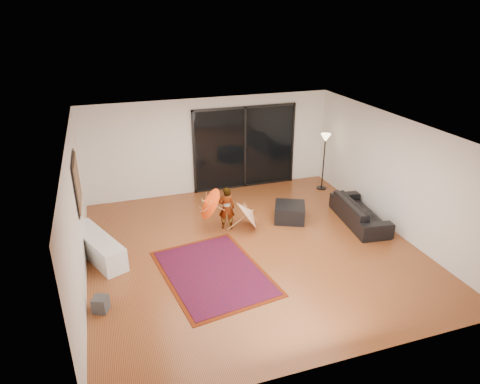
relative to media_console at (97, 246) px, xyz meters
name	(u,v)px	position (x,y,z in m)	size (l,w,h in m)	color
floor	(252,249)	(3.25, -0.73, -0.26)	(7.00, 7.00, 0.00)	brown
ceiling	(254,131)	(3.25, -0.73, 2.44)	(7.00, 7.00, 0.00)	white
wall_back	(211,146)	(3.25, 2.77, 1.09)	(7.00, 7.00, 0.00)	silver
wall_front	(339,290)	(3.25, -4.23, 1.09)	(7.00, 7.00, 0.00)	silver
wall_left	(76,217)	(-0.25, -0.73, 1.09)	(7.00, 7.00, 0.00)	silver
wall_right	(394,174)	(6.75, -0.73, 1.09)	(7.00, 7.00, 0.00)	silver
sliding_door	(245,148)	(4.25, 2.74, 0.94)	(3.06, 0.07, 2.40)	black
painting	(77,182)	(-0.21, 0.27, 1.39)	(0.04, 1.28, 1.08)	black
media_console	(97,246)	(0.00, 0.00, 0.00)	(0.46, 1.86, 0.52)	white
speaker	(101,304)	(0.00, -1.86, -0.12)	(0.25, 0.25, 0.28)	#424244
persian_rug	(214,273)	(2.18, -1.37, -0.25)	(2.27, 2.90, 0.02)	#571B07
sofa	(360,212)	(6.20, -0.36, 0.03)	(2.00, 0.78, 0.58)	black
ottoman	(290,212)	(4.61, 0.31, -0.05)	(0.73, 0.73, 0.42)	black
floor_lamp	(325,146)	(6.35, 1.85, 1.05)	(0.28, 0.28, 1.66)	black
child	(227,208)	(2.99, 0.38, 0.28)	(0.39, 0.26, 1.07)	#999999
parasol_orange	(204,204)	(2.44, 0.33, 0.48)	(0.56, 0.77, 0.85)	#F5430C
parasol_white	(252,208)	(3.59, 0.23, 0.25)	(0.60, 0.81, 0.92)	silver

